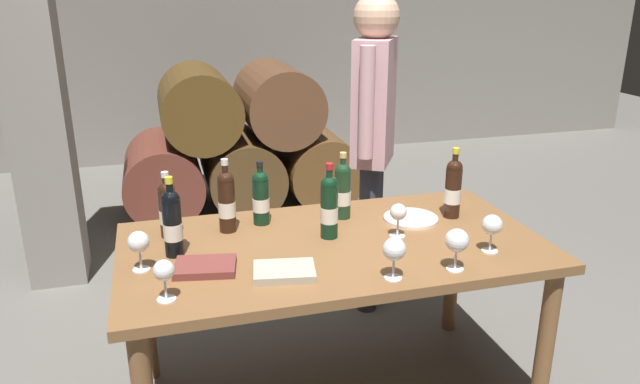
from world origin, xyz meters
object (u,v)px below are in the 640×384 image
Objects in this scene: wine_glass_0 at (398,214)px; serving_plate at (411,218)px; tasting_notebook at (205,267)px; wine_bottle_1 at (172,222)px; wine_bottle_2 at (168,209)px; wine_glass_2 at (164,272)px; leather_ledger at (284,271)px; wine_glass_3 at (492,226)px; wine_bottle_0 at (343,190)px; wine_glass_1 at (394,250)px; wine_glass_4 at (457,241)px; wine_bottle_3 at (227,201)px; wine_bottle_5 at (453,188)px; wine_glass_5 at (139,243)px; wine_bottle_6 at (261,197)px; dining_table at (333,263)px; sommelier_presenting at (373,127)px; wine_bottle_4 at (329,206)px.

wine_glass_0 is 0.22m from serving_plate.
wine_bottle_1 is at bearing 131.71° from tasting_notebook.
wine_bottle_2 is 1.16× the size of serving_plate.
wine_glass_2 is 0.43m from leather_ledger.
wine_glass_3 is at bearing 2.27° from wine_glass_2.
wine_bottle_0 is 0.33m from serving_plate.
wine_glass_1 is 0.98× the size of wine_glass_4.
wine_bottle_2 is at bearing 141.01° from wine_glass_1.
wine_bottle_3 reaches higher than tasting_notebook.
wine_glass_3 is 0.64× the size of serving_plate.
wine_bottle_3 is 0.99m from wine_bottle_5.
wine_glass_0 is 0.57m from leather_ledger.
wine_glass_5 is at bearing 170.09° from leather_ledger.
wine_bottle_5 is 2.21× the size of wine_glass_0.
wine_bottle_6 is at bearing 98.74° from leather_ledger.
tasting_notebook reaches higher than dining_table.
sommelier_presenting reaches higher than dining_table.
wine_bottle_4 is 0.55m from wine_glass_4.
wine_bottle_1 is 2.07× the size of wine_glass_3.
wine_bottle_4 is 2.19× the size of wine_glass_2.
wine_bottle_2 is at bearing 174.25° from serving_plate.
wine_bottle_5 reaches higher than wine_bottle_0.
wine_glass_3 is (1.20, -0.49, -0.01)m from wine_bottle_2.
serving_plate is at bearing -5.75° from wine_bottle_2.
wine_glass_3 reaches higher than dining_table.
wine_bottle_6 is at bearing 5.20° from wine_bottle_2.
wine_bottle_5 is at bearing -5.39° from wine_bottle_2.
wine_bottle_2 is at bearing 93.16° from wine_bottle_1.
wine_bottle_6 is at bearing 150.08° from wine_glass_0.
wine_bottle_1 is at bearing 38.53° from wine_glass_5.
wine_bottle_4 is 0.83m from sommelier_presenting.
wine_bottle_5 is (0.99, -0.11, 0.00)m from wine_bottle_3.
dining_table is 11.08× the size of wine_glass_3.
wine_bottle_3 reaches higher than wine_glass_0.
wine_glass_1 is at bearing -72.44° from dining_table.
wine_glass_2 is 0.90× the size of wine_glass_4.
serving_plate is at bearing 9.30° from wine_glass_5.
wine_bottle_1 reaches higher than wine_glass_5.
leather_ledger is 1.23m from sommelier_presenting.
dining_table is 5.35× the size of wine_bottle_4.
wine_bottle_1 and wine_bottle_4 have the same top height.
dining_table is 0.54m from wine_glass_4.
wine_bottle_5 is 2.09× the size of wine_glass_5.
wine_glass_1 is 0.24m from wine_glass_4.
wine_glass_4 reaches higher than wine_glass_0.
dining_table is at bearing 177.11° from wine_glass_0.
wine_glass_2 reaches higher than serving_plate.
wine_bottle_4 reaches higher than dining_table.
wine_bottle_6 reaches higher than leather_ledger.
wine_bottle_2 is (-0.63, 0.25, 0.21)m from dining_table.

